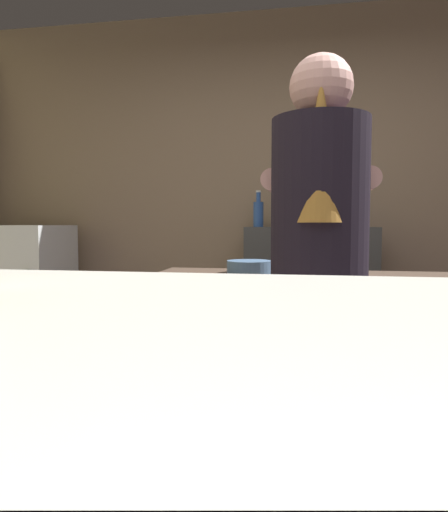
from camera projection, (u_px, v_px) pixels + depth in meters
The scene contains 11 objects.
wall_back at pixel (303, 194), 3.47m from camera, with size 5.20×0.10×2.70m, color #91775E.
prep_counter at pixel (381, 375), 2.06m from camera, with size 2.10×0.60×0.88m, color #4B3A2E.
back_shelf at pixel (310, 305), 3.25m from camera, with size 0.90×0.36×1.10m, color #3E3F3F.
mini_fridge at pixel (24, 300), 3.43m from camera, with size 0.60×0.58×1.11m.
bartender at pixel (319, 261), 1.62m from camera, with size 0.43×0.52×1.70m.
mixing_bowl at pixel (249, 267), 2.21m from camera, with size 0.22×0.22×0.06m, color #4B6A90.
chefs_knife at pixel (381, 278), 1.98m from camera, with size 0.24×0.03×0.01m, color silver.
bottle_olive_oil at pixel (343, 216), 3.22m from camera, with size 0.06×0.06×0.20m.
bottle_hot_sauce at pixel (258, 213), 3.32m from camera, with size 0.07×0.07×0.26m.
bottle_vinegar at pixel (293, 216), 3.18m from camera, with size 0.06×0.06×0.20m.
bottle_soy at pixel (324, 214), 3.19m from camera, with size 0.06×0.06×0.24m.
Camera 1 is at (-0.01, -1.35, 1.12)m, focal length 32.19 mm.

